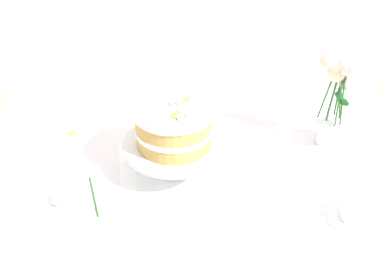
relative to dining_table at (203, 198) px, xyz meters
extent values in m
cube|color=white|center=(0.00, 0.02, 0.07)|extent=(1.40, 1.00, 0.03)
cylinder|color=brown|center=(-0.60, 0.42, -0.30)|extent=(0.06, 0.06, 0.71)
cylinder|color=brown|center=(0.60, 0.42, -0.30)|extent=(0.06, 0.06, 0.71)
cube|color=white|center=(-0.08, 0.02, 0.09)|extent=(0.36, 0.36, 0.00)
cylinder|color=silver|center=(-0.08, 0.02, 0.10)|extent=(0.11, 0.11, 0.01)
cylinder|color=silver|center=(-0.08, 0.02, 0.14)|extent=(0.03, 0.03, 0.07)
cylinder|color=silver|center=(-0.08, 0.02, 0.18)|extent=(0.29, 0.29, 0.01)
cylinder|color=tan|center=(-0.08, 0.02, 0.21)|extent=(0.21, 0.21, 0.04)
cylinder|color=white|center=(-0.08, 0.02, 0.24)|extent=(0.21, 0.21, 0.01)
cylinder|color=tan|center=(-0.08, 0.02, 0.27)|extent=(0.21, 0.21, 0.04)
cylinder|color=white|center=(-0.08, 0.02, 0.30)|extent=(0.22, 0.22, 0.02)
ellipsoid|color=yellow|center=(-0.04, 0.06, 0.31)|extent=(0.02, 0.03, 0.01)
ellipsoid|color=pink|center=(-0.08, 0.04, 0.31)|extent=(0.03, 0.03, 0.01)
ellipsoid|color=pink|center=(-0.07, 0.04, 0.31)|extent=(0.02, 0.04, 0.00)
ellipsoid|color=pink|center=(-0.06, 0.01, 0.31)|extent=(0.02, 0.04, 0.00)
ellipsoid|color=#E56B51|center=(-0.06, -0.03, 0.31)|extent=(0.04, 0.03, 0.00)
ellipsoid|color=yellow|center=(-0.08, -0.02, 0.31)|extent=(0.03, 0.03, 0.01)
ellipsoid|color=orange|center=(-0.07, 0.04, 0.31)|extent=(0.03, 0.04, 0.00)
ellipsoid|color=pink|center=(-0.06, -0.03, 0.31)|extent=(0.02, 0.04, 0.01)
ellipsoid|color=pink|center=(-0.04, 0.06, 0.31)|extent=(0.02, 0.03, 0.01)
cylinder|color=silver|center=(0.40, 0.14, 0.12)|extent=(0.06, 0.06, 0.06)
cone|color=silver|center=(0.40, 0.14, 0.18)|extent=(0.10, 0.10, 0.05)
cylinder|color=#2D6028|center=(0.41, 0.14, 0.24)|extent=(0.02, 0.01, 0.13)
sphere|color=silver|center=(0.42, 0.14, 0.31)|extent=(0.05, 0.05, 0.05)
cylinder|color=#2D6028|center=(0.41, 0.15, 0.27)|extent=(0.01, 0.01, 0.18)
sphere|color=beige|center=(0.41, 0.15, 0.36)|extent=(0.04, 0.04, 0.04)
cylinder|color=#2D6028|center=(0.39, 0.16, 0.27)|extent=(0.01, 0.02, 0.18)
sphere|color=silver|center=(0.39, 0.16, 0.36)|extent=(0.04, 0.04, 0.04)
cylinder|color=#2D6028|center=(0.37, 0.15, 0.28)|extent=(0.03, 0.01, 0.19)
sphere|color=beige|center=(0.36, 0.15, 0.37)|extent=(0.05, 0.05, 0.05)
cylinder|color=#2D6028|center=(0.39, 0.14, 0.26)|extent=(0.02, 0.01, 0.16)
sphere|color=#F3E5BA|center=(0.38, 0.13, 0.34)|extent=(0.05, 0.05, 0.05)
cylinder|color=#2D6028|center=(0.40, 0.12, 0.27)|extent=(0.01, 0.03, 0.19)
sphere|color=beige|center=(0.40, 0.11, 0.37)|extent=(0.04, 0.04, 0.04)
ellipsoid|color=#236B2D|center=(0.40, 0.12, 0.28)|extent=(0.02, 0.05, 0.02)
cylinder|color=#2D6028|center=(0.41, 0.12, 0.28)|extent=(0.02, 0.03, 0.19)
sphere|color=silver|center=(0.41, 0.11, 0.37)|extent=(0.06, 0.06, 0.06)
ellipsoid|color=#236B2D|center=(0.41, 0.12, 0.26)|extent=(0.03, 0.05, 0.02)
cylinder|color=white|center=(0.37, -0.19, 0.09)|extent=(0.13, 0.13, 0.01)
cylinder|color=white|center=(0.37, -0.19, 0.12)|extent=(0.07, 0.07, 0.05)
torus|color=white|center=(0.41, -0.19, 0.12)|extent=(0.03, 0.01, 0.03)
cylinder|color=#2D6028|center=(-0.30, -0.08, 0.09)|extent=(0.05, 0.15, 0.01)
sphere|color=silver|center=(-0.39, -0.10, 0.11)|extent=(0.04, 0.04, 0.04)
ellipsoid|color=yellow|center=(-0.42, 0.23, 0.09)|extent=(0.04, 0.04, 0.00)
camera|label=1|loc=(-0.07, -0.92, 0.87)|focal=39.13mm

